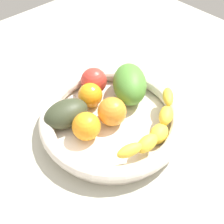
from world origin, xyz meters
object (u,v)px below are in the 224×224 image
object	(u,v)px
fruit_bowl	(112,119)
orange_front	(113,111)
banana_draped_left	(156,128)
orange_mid_left	(89,96)
tomato_red	(94,81)
mango_green	(130,84)
avocado_dark	(66,114)
orange_mid_right	(86,126)

from	to	relation	value
fruit_bowl	orange_front	world-z (taller)	orange_front
fruit_bowl	banana_draped_left	xyz separation A→B (cm)	(-3.44, 9.30, 2.29)
orange_mid_left	tomato_red	xyz separation A→B (cm)	(-3.88, -2.92, 0.33)
fruit_bowl	tomato_red	size ratio (longest dim) A/B	5.02
mango_green	avocado_dark	distance (cm)	16.20
fruit_bowl	orange_mid_right	xyz separation A→B (cm)	(6.49, -0.69, 2.19)
orange_front	tomato_red	world-z (taller)	same
orange_front	tomato_red	xyz separation A→B (cm)	(-3.28, -10.24, 0.01)
tomato_red	avocado_dark	size ratio (longest dim) A/B	0.64
banana_draped_left	orange_mid_right	xyz separation A→B (cm)	(9.93, -9.99, -0.10)
banana_draped_left	orange_mid_left	bearing A→B (deg)	-77.13
orange_mid_left	tomato_red	distance (cm)	4.87
tomato_red	banana_draped_left	bearing A→B (deg)	89.72
orange_front	tomato_red	size ratio (longest dim) A/B	1.00
mango_green	avocado_dark	world-z (taller)	mango_green
orange_mid_right	avocado_dark	bearing A→B (deg)	-81.79
tomato_red	mango_green	distance (cm)	8.60
banana_draped_left	orange_front	distance (cm)	9.80
orange_mid_right	mango_green	bearing A→B (deg)	-170.44
orange_front	avocado_dark	xyz separation A→B (cm)	(7.58, -6.49, -0.35)
orange_mid_left	orange_front	bearing A→B (deg)	94.73
orange_mid_right	mango_green	xyz separation A→B (cm)	(-15.01, -2.53, 0.78)
fruit_bowl	avocado_dark	distance (cm)	9.97
fruit_bowl	orange_mid_left	xyz separation A→B (cm)	(0.35, -7.27, 2.03)
fruit_bowl	orange_mid_left	distance (cm)	7.56
fruit_bowl	avocado_dark	world-z (taller)	avocado_dark
mango_green	avocado_dark	bearing A→B (deg)	-11.56
orange_mid_left	avocado_dark	xyz separation A→B (cm)	(6.98, 0.82, -0.03)
orange_front	orange_mid_left	bearing A→B (deg)	-85.27
banana_draped_left	fruit_bowl	bearing A→B (deg)	-69.70
orange_front	mango_green	xyz separation A→B (cm)	(-8.26, -3.25, 0.61)
banana_draped_left	tomato_red	xyz separation A→B (cm)	(-0.10, -19.50, 0.07)
fruit_bowl	banana_draped_left	world-z (taller)	banana_draped_left
banana_draped_left	avocado_dark	world-z (taller)	same
orange_front	mango_green	bearing A→B (deg)	-158.51
orange_mid_right	banana_draped_left	bearing A→B (deg)	134.83
fruit_bowl	avocado_dark	xyz separation A→B (cm)	(7.32, -6.46, 2.01)
orange_front	avocado_dark	size ratio (longest dim) A/B	0.64
orange_mid_right	tomato_red	world-z (taller)	tomato_red
fruit_bowl	orange_mid_right	size ratio (longest dim) A/B	5.32
orange_mid_right	mango_green	size ratio (longest dim) A/B	0.49
banana_draped_left	orange_front	xyz separation A→B (cm)	(3.18, -9.26, 0.07)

